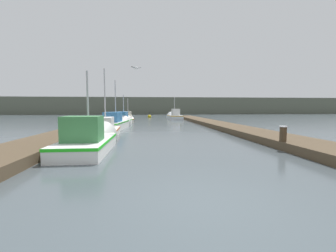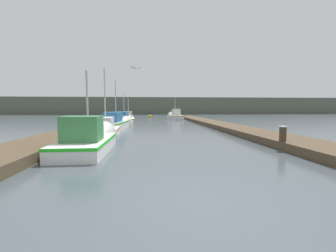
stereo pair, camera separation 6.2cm
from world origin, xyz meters
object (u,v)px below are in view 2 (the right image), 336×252
object	(u,v)px
fishing_boat_4	(129,119)
mooring_piling_1	(72,131)
fishing_boat_1	(107,130)
fishing_boat_0	(91,139)
channel_buoy	(150,117)
seagull_lead	(136,68)
mooring_piling_0	(283,138)
mooring_piling_2	(86,128)
fishing_boat_3	(124,120)
fishing_boat_5	(175,116)
fishing_boat_2	(117,123)

from	to	relation	value
fishing_boat_4	mooring_piling_1	xyz separation A→B (m)	(-1.03, -19.02, 0.35)
fishing_boat_1	fishing_boat_0	bearing A→B (deg)	-89.93
mooring_piling_1	channel_buoy	distance (m)	30.07
seagull_lead	fishing_boat_0	bearing A→B (deg)	-165.62
mooring_piling_0	mooring_piling_2	xyz separation A→B (m)	(-9.33, 4.70, 0.06)
mooring_piling_1	mooring_piling_0	bearing A→B (deg)	-11.00
mooring_piling_0	seagull_lead	bearing A→B (deg)	153.70
fishing_boat_3	mooring_piling_1	size ratio (longest dim) A/B	3.67
fishing_boat_0	mooring_piling_1	bearing A→B (deg)	144.78
fishing_boat_4	mooring_piling_2	world-z (taller)	fishing_boat_4
fishing_boat_0	fishing_boat_1	world-z (taller)	fishing_boat_1
fishing_boat_4	mooring_piling_0	xyz separation A→B (m)	(8.16, -20.80, 0.16)
mooring_piling_0	channel_buoy	bearing A→B (deg)	99.41
fishing_boat_0	fishing_boat_1	distance (m)	4.90
mooring_piling_1	mooring_piling_2	xyz separation A→B (m)	(-0.13, 2.91, -0.13)
fishing_boat_3	seagull_lead	distance (m)	12.76
fishing_boat_5	mooring_piling_1	world-z (taller)	fishing_boat_5
fishing_boat_3	channel_buoy	xyz separation A→B (m)	(2.92, 16.34, -0.26)
mooring_piling_2	channel_buoy	xyz separation A→B (m)	(4.09, 26.89, -0.40)
mooring_piling_2	mooring_piling_1	bearing A→B (deg)	-87.35
fishing_boat_1	seagull_lead	size ratio (longest dim) A/B	11.53
seagull_lead	fishing_boat_4	bearing A→B (deg)	62.99
fishing_boat_2	mooring_piling_2	distance (m)	5.91
mooring_piling_0	mooring_piling_1	xyz separation A→B (m)	(-9.19, 1.79, 0.18)
mooring_piling_0	mooring_piling_2	bearing A→B (deg)	153.27
fishing_boat_2	mooring_piling_2	size ratio (longest dim) A/B	5.37
channel_buoy	seagull_lead	xyz separation A→B (m)	(-1.03, -28.49, 3.68)
fishing_boat_2	mooring_piling_0	world-z (taller)	fishing_boat_2
fishing_boat_1	fishing_boat_2	bearing A→B (deg)	87.13
fishing_boat_4	channel_buoy	world-z (taller)	fishing_boat_4
fishing_boat_3	seagull_lead	xyz separation A→B (m)	(1.89, -12.15, 3.41)
fishing_boat_5	mooring_piling_1	bearing A→B (deg)	-111.30
fishing_boat_5	seagull_lead	world-z (taller)	seagull_lead
fishing_boat_0	mooring_piling_1	size ratio (longest dim) A/B	3.76
fishing_boat_0	fishing_boat_5	xyz separation A→B (m)	(6.63, 24.38, 0.05)
fishing_boat_3	channel_buoy	size ratio (longest dim) A/B	4.48
fishing_boat_0	fishing_boat_4	world-z (taller)	fishing_boat_0
fishing_boat_4	mooring_piling_0	world-z (taller)	fishing_boat_4
fishing_boat_0	mooring_piling_2	size ratio (longest dim) A/B	4.58
fishing_boat_0	fishing_boat_4	xyz separation A→B (m)	(-0.02, 19.75, -0.06)
seagull_lead	fishing_boat_2	bearing A→B (deg)	72.24
mooring_piling_0	fishing_boat_3	bearing A→B (deg)	118.16
fishing_boat_1	channel_buoy	distance (m)	25.83
fishing_boat_0	mooring_piling_0	world-z (taller)	fishing_boat_0
fishing_boat_2	channel_buoy	xyz separation A→B (m)	(3.07, 21.07, -0.30)
fishing_boat_3	channel_buoy	bearing A→B (deg)	83.17
mooring_piling_1	seagull_lead	bearing A→B (deg)	24.16
fishing_boat_1	fishing_boat_3	xyz separation A→B (m)	(0.19, 9.30, 0.08)
fishing_boat_5	mooring_piling_2	world-z (taller)	fishing_boat_5
fishing_boat_3	fishing_boat_4	bearing A→B (deg)	93.37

